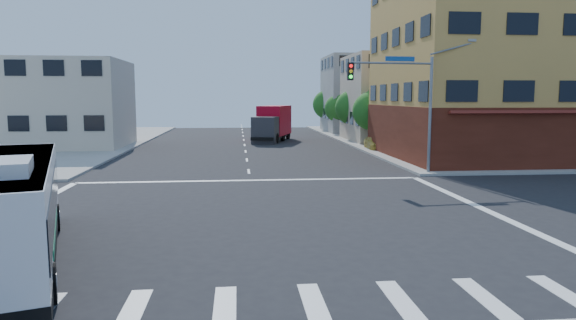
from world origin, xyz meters
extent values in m
plane|color=black|center=(0.00, 0.00, 0.00)|extent=(120.00, 120.00, 0.00)
cube|color=gray|center=(35.00, 35.00, 0.07)|extent=(50.00, 50.00, 0.15)
cube|color=#B48740|center=(20.00, 18.50, 7.00)|extent=(18.00, 15.00, 14.00)
cube|color=#582014|center=(20.00, 18.50, 2.00)|extent=(18.09, 15.08, 4.00)
cube|color=maroon|center=(20.00, 11.40, 3.60)|extent=(16.00, 1.60, 0.51)
cube|color=tan|center=(17.00, 34.00, 4.50)|extent=(12.00, 10.00, 9.00)
cube|color=gray|center=(17.00, 48.00, 5.00)|extent=(12.00, 10.00, 10.00)
cube|color=beige|center=(-17.00, 30.00, 4.00)|extent=(12.00, 10.00, 8.00)
cylinder|color=slate|center=(10.80, 10.80, 3.50)|extent=(0.18, 0.18, 7.00)
cylinder|color=slate|center=(8.30, 10.55, 6.60)|extent=(5.01, 0.62, 0.12)
cube|color=black|center=(5.80, 10.30, 6.10)|extent=(0.32, 0.30, 1.00)
sphere|color=#FF0C0C|center=(5.80, 10.13, 6.40)|extent=(0.20, 0.20, 0.20)
sphere|color=yellow|center=(5.80, 10.13, 6.10)|extent=(0.20, 0.20, 0.20)
sphere|color=#19FF33|center=(5.80, 10.13, 5.80)|extent=(0.20, 0.20, 0.20)
cube|color=navy|center=(8.80, 10.60, 6.85)|extent=(1.80, 0.22, 0.28)
cube|color=gray|center=(13.30, 11.05, 8.00)|extent=(0.50, 0.22, 0.14)
cylinder|color=#352413|center=(11.80, 28.00, 0.96)|extent=(0.28, 0.28, 1.92)
sphere|color=#215E1B|center=(11.80, 28.00, 3.37)|extent=(3.60, 3.60, 3.60)
sphere|color=#215E1B|center=(12.20, 27.70, 4.27)|extent=(2.52, 2.52, 2.52)
cylinder|color=#352413|center=(11.80, 36.00, 1.00)|extent=(0.28, 0.28, 1.99)
sphere|color=#215E1B|center=(11.80, 36.00, 3.51)|extent=(3.80, 3.80, 3.80)
sphere|color=#215E1B|center=(12.20, 35.70, 4.46)|extent=(2.66, 2.66, 2.66)
cylinder|color=#352413|center=(11.80, 44.00, 0.94)|extent=(0.28, 0.28, 1.89)
sphere|color=#215E1B|center=(11.80, 44.00, 3.25)|extent=(3.40, 3.40, 3.40)
sphere|color=#215E1B|center=(12.20, 43.70, 4.10)|extent=(2.38, 2.38, 2.38)
cylinder|color=#352413|center=(11.80, 52.00, 1.01)|extent=(0.28, 0.28, 2.03)
sphere|color=#215E1B|center=(11.80, 52.00, 3.63)|extent=(4.00, 4.00, 4.00)
sphere|color=#215E1B|center=(12.20, 51.70, 4.63)|extent=(2.80, 2.80, 2.80)
cube|color=black|center=(-7.00, -4.42, 0.50)|extent=(5.54, 11.12, 0.41)
cube|color=white|center=(-7.00, -4.42, 1.61)|extent=(5.53, 11.09, 2.59)
cube|color=black|center=(-7.00, -4.42, 1.77)|extent=(5.47, 10.80, 1.14)
cube|color=black|center=(-8.64, 0.72, 1.68)|extent=(2.05, 0.70, 1.23)
cube|color=#E5590C|center=(-8.65, 0.75, 2.59)|extent=(1.67, 0.57, 0.25)
cube|color=white|center=(-7.00, -4.42, 2.85)|extent=(5.42, 10.87, 0.11)
cube|color=#09693C|center=(-5.74, -4.50, 0.95)|extent=(1.54, 4.77, 0.25)
cylinder|color=black|center=(-7.02, -0.77, 0.47)|extent=(0.55, 0.98, 0.95)
cylinder|color=#99999E|center=(-6.90, -0.73, 0.47)|extent=(0.18, 0.46, 0.47)
cylinder|color=black|center=(-4.90, -7.41, 0.47)|extent=(0.55, 0.98, 0.95)
cylinder|color=#99999E|center=(-4.78, -7.37, 0.47)|extent=(0.18, 0.46, 0.47)
cube|color=#2A2A30|center=(2.12, 32.43, 1.35)|extent=(2.96, 2.90, 2.69)
cube|color=black|center=(1.82, 31.50, 1.76)|extent=(2.10, 0.74, 1.04)
cube|color=#AE0219|center=(3.32, 36.18, 2.17)|extent=(4.14, 6.28, 3.11)
cube|color=black|center=(2.94, 35.00, 0.57)|extent=(4.70, 8.59, 0.31)
cylinder|color=black|center=(1.14, 32.96, 0.52)|extent=(0.59, 1.07, 1.04)
cylinder|color=black|center=(3.22, 32.30, 0.52)|extent=(0.59, 1.07, 1.04)
cylinder|color=black|center=(2.06, 35.82, 0.52)|extent=(0.59, 1.07, 1.04)
cylinder|color=black|center=(4.13, 35.16, 0.52)|extent=(0.59, 1.07, 1.04)
cylinder|color=black|center=(2.85, 38.29, 0.52)|extent=(0.59, 1.07, 1.04)
cylinder|color=black|center=(4.92, 37.63, 0.52)|extent=(0.59, 1.07, 1.04)
imported|color=gold|center=(11.48, 25.16, 0.68)|extent=(1.81, 4.08, 1.36)
camera|label=1|loc=(-0.68, -18.94, 4.63)|focal=32.00mm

